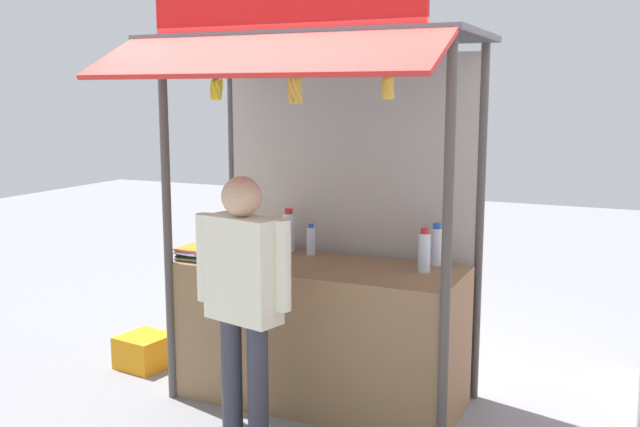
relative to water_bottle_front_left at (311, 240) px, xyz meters
name	(u,v)px	position (x,y,z in m)	size (l,w,h in m)	color
ground_plane	(320,400)	(0.19, -0.26, -1.07)	(20.00, 20.00, 0.00)	gray
stall_counter	(320,333)	(0.19, -0.26, -0.59)	(1.92, 0.75, 0.96)	olive
stall_structure	(327,153)	(0.19, -0.14, 0.64)	(2.12, 1.59, 2.81)	#4C4742
water_bottle_front_left	(311,240)	(0.00, 0.00, 0.00)	(0.06, 0.06, 0.22)	silver
water_bottle_center	(424,251)	(0.88, -0.15, 0.03)	(0.08, 0.08, 0.29)	silver
water_bottle_left	(274,237)	(-0.30, 0.01, 0.00)	(0.06, 0.06, 0.22)	silver
water_bottle_rear_center	(436,246)	(0.90, 0.06, 0.03)	(0.08, 0.08, 0.28)	silver
water_bottle_far_right	(289,231)	(-0.20, 0.05, 0.04)	(0.09, 0.09, 0.32)	silver
water_bottle_front_right	(232,229)	(-0.68, 0.04, 0.03)	(0.08, 0.08, 0.28)	silver
magazine_stack_back_right	(196,253)	(-0.67, -0.45, -0.06)	(0.22, 0.28, 0.09)	blue
magazine_stack_mid_left	(250,252)	(-0.35, -0.25, -0.07)	(0.23, 0.26, 0.07)	yellow
banana_bunch_leftmost	(216,89)	(-0.30, -0.73, 1.06)	(0.10, 0.10, 0.28)	#332D23
banana_bunch_rightmost	(388,87)	(0.82, -0.73, 1.07)	(0.09, 0.09, 0.27)	#332D23
banana_bunch_inner_right	(295,90)	(0.24, -0.74, 1.06)	(0.11, 0.11, 0.30)	#332D23
vendor_person	(243,287)	(0.05, -1.04, -0.08)	(0.62, 0.30, 1.64)	#383842
plastic_crate	(145,351)	(-1.31, -0.25, -0.94)	(0.36, 0.36, 0.25)	orange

